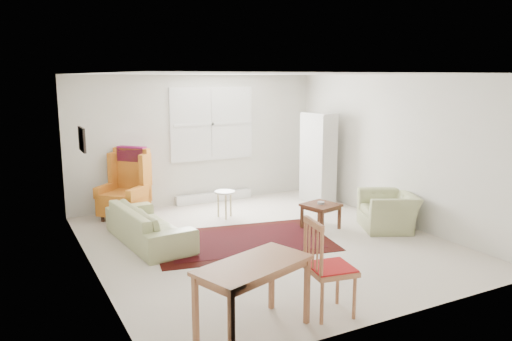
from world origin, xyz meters
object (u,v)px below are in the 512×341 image
armchair (388,207)px  coffee_table (321,216)px  desk_chair (331,267)px  stool (225,204)px  sofa (149,218)px  wingback_chair (123,184)px  desk (254,299)px  cabinet (318,158)px

armchair → coffee_table: bearing=-92.7°
armchair → desk_chair: bearing=-27.6°
coffee_table → stool: size_ratio=1.06×
sofa → wingback_chair: wingback_chair is taller
wingback_chair → coffee_table: 3.45m
sofa → wingback_chair: bearing=-3.8°
sofa → desk: (0.14, -3.16, -0.02)m
wingback_chair → desk_chair: 4.71m
desk → desk_chair: bearing=0.0°
cabinet → desk: 5.36m
sofa → cabinet: (3.65, 0.85, 0.50)m
armchair → desk: (-3.52, -2.00, 0.00)m
stool → armchair: bearing=-41.4°
wingback_chair → desk_chair: size_ratio=1.20×
stool → desk_chair: bearing=-97.7°
armchair → stool: (-2.09, 1.85, -0.12)m
sofa → wingback_chair: (-0.04, 1.43, 0.24)m
wingback_chair → coffee_table: (2.72, -2.08, -0.41)m
wingback_chair → desk: size_ratio=1.09×
coffee_table → cabinet: size_ratio=0.29×
armchair → desk: bearing=-35.4°
desk_chair → armchair: bearing=-43.3°
coffee_table → desk_chair: size_ratio=0.50×
wingback_chair → cabinet: cabinet is taller
cabinet → desk: (-3.52, -4.01, -0.52)m
armchair → desk_chair: (-2.62, -2.00, 0.16)m
sofa → stool: 1.71m
coffee_table → desk: bearing=-135.4°
sofa → desk: bearing=177.1°
stool → desk: bearing=-110.4°
armchair → cabinet: 2.08m
armchair → desk_chair: 3.30m
stool → cabinet: cabinet is taller
wingback_chair → coffee_table: wingback_chair is taller
desk → desk_chair: (0.90, 0.00, 0.16)m
wingback_chair → desk: (0.17, -4.59, -0.26)m
armchair → desk_chair: size_ratio=0.90×
desk → coffee_table: bearing=44.6°
desk → desk_chair: desk_chair is taller
stool → desk: 4.10m
wingback_chair → stool: size_ratio=2.56×
armchair → desk: size_ratio=0.81×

